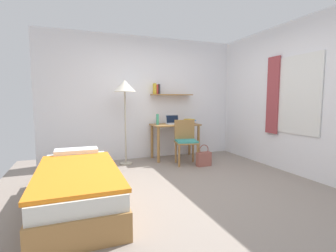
# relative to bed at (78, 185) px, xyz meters

# --- Properties ---
(ground_plane) EXTENTS (5.28, 5.28, 0.00)m
(ground_plane) POSITION_rel_bed_xyz_m (1.48, 0.10, -0.24)
(ground_plane) COLOR gray
(wall_back) EXTENTS (4.40, 0.27, 2.60)m
(wall_back) POSITION_rel_bed_xyz_m (1.49, 2.12, 1.06)
(wall_back) COLOR white
(wall_back) RESTS_ON ground_plane
(wall_right) EXTENTS (0.10, 4.40, 2.60)m
(wall_right) POSITION_rel_bed_xyz_m (3.50, 0.10, 1.06)
(wall_right) COLOR white
(wall_right) RESTS_ON ground_plane
(bed) EXTENTS (0.89, 2.06, 0.54)m
(bed) POSITION_rel_bed_xyz_m (0.00, 0.00, 0.00)
(bed) COLOR #9E703D
(bed) RESTS_ON ground_plane
(desk) EXTENTS (1.00, 0.54, 0.75)m
(desk) POSITION_rel_bed_xyz_m (2.01, 1.80, 0.36)
(desk) COLOR #9E703D
(desk) RESTS_ON ground_plane
(desk_chair) EXTENTS (0.50, 0.49, 0.87)m
(desk_chair) POSITION_rel_bed_xyz_m (2.04, 1.31, 0.25)
(desk_chair) COLOR #9E703D
(desk_chair) RESTS_ON ground_plane
(standing_lamp) EXTENTS (0.42, 0.42, 1.65)m
(standing_lamp) POSITION_rel_bed_xyz_m (0.92, 1.70, 1.22)
(standing_lamp) COLOR #B2A893
(standing_lamp) RESTS_ON ground_plane
(laptop) EXTENTS (0.31, 0.21, 0.20)m
(laptop) POSITION_rel_bed_xyz_m (1.97, 1.81, 0.56)
(laptop) COLOR #B7BABF
(laptop) RESTS_ON desk
(water_bottle) EXTENTS (0.06, 0.06, 0.22)m
(water_bottle) POSITION_rel_bed_xyz_m (1.61, 1.79, 0.62)
(water_bottle) COLOR #42A87F
(water_bottle) RESTS_ON desk
(book_stack) EXTENTS (0.21, 0.24, 0.10)m
(book_stack) POSITION_rel_bed_xyz_m (2.36, 1.81, 0.56)
(book_stack) COLOR #333338
(book_stack) RESTS_ON desk
(handbag) EXTENTS (0.28, 0.12, 0.42)m
(handbag) POSITION_rel_bed_xyz_m (2.29, 1.02, -0.09)
(handbag) COLOR #99564C
(handbag) RESTS_ON ground_plane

